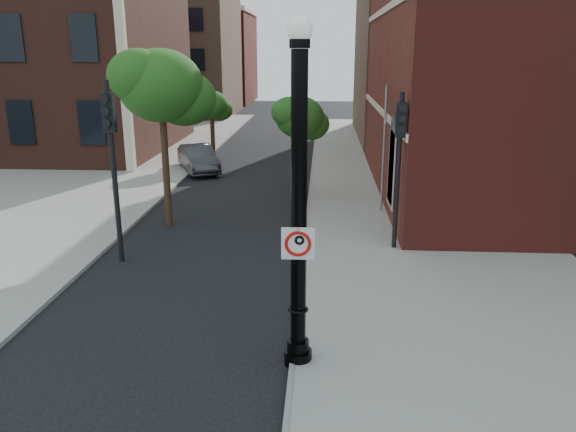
# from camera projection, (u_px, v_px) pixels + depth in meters

# --- Properties ---
(ground) EXTENTS (120.00, 120.00, 0.00)m
(ground) POSITION_uv_depth(u_px,v_px,m) (194.00, 350.00, 11.52)
(ground) COLOR black
(ground) RESTS_ON ground
(sidewalk_right) EXTENTS (8.00, 60.00, 0.12)m
(sidewalk_right) POSITION_uv_depth(u_px,v_px,m) (414.00, 216.00, 20.72)
(sidewalk_right) COLOR gray
(sidewalk_right) RESTS_ON ground
(sidewalk_left) EXTENTS (10.00, 50.00, 0.12)m
(sidewalk_left) POSITION_uv_depth(u_px,v_px,m) (101.00, 167.00, 29.28)
(sidewalk_left) COLOR gray
(sidewalk_left) RESTS_ON ground
(curb_edge) EXTENTS (0.10, 60.00, 0.14)m
(curb_edge) POSITION_uv_depth(u_px,v_px,m) (308.00, 213.00, 20.96)
(curb_edge) COLOR gray
(curb_edge) RESTS_ON ground
(victorian_building) EXTENTS (18.60, 14.60, 17.95)m
(victorian_building) POSITION_uv_depth(u_px,v_px,m) (9.00, 1.00, 32.96)
(victorian_building) COLOR #552A1F
(victorian_building) RESTS_ON ground
(bg_building_tan_a) EXTENTS (12.00, 12.00, 12.00)m
(bg_building_tan_a) POSITION_uv_depth(u_px,v_px,m) (169.00, 50.00, 52.67)
(bg_building_tan_a) COLOR #876049
(bg_building_tan_a) RESTS_ON ground
(bg_building_red) EXTENTS (12.00, 12.00, 10.00)m
(bg_building_red) POSITION_uv_depth(u_px,v_px,m) (201.00, 59.00, 66.36)
(bg_building_red) COLOR maroon
(bg_building_red) RESTS_ON ground
(bg_building_tan_b) EXTENTS (22.00, 14.00, 14.00)m
(bg_building_tan_b) POSITION_uv_depth(u_px,v_px,m) (527.00, 34.00, 37.31)
(bg_building_tan_b) COLOR #876049
(bg_building_tan_b) RESTS_ON ground
(lamppost) EXTENTS (0.55, 0.55, 6.45)m
(lamppost) POSITION_uv_depth(u_px,v_px,m) (299.00, 219.00, 10.19)
(lamppost) COLOR black
(lamppost) RESTS_ON ground
(no_parking_sign) EXTENTS (0.61, 0.07, 0.61)m
(no_parking_sign) POSITION_uv_depth(u_px,v_px,m) (298.00, 243.00, 10.15)
(no_parking_sign) COLOR white
(no_parking_sign) RESTS_ON ground
(parked_car) EXTENTS (2.98, 4.32, 1.35)m
(parked_car) POSITION_uv_depth(u_px,v_px,m) (198.00, 159.00, 28.34)
(parked_car) COLOR #2F2F34
(parked_car) RESTS_ON ground
(traffic_signal_left) EXTENTS (0.34, 0.43, 5.16)m
(traffic_signal_left) POSITION_uv_depth(u_px,v_px,m) (111.00, 143.00, 15.42)
(traffic_signal_left) COLOR black
(traffic_signal_left) RESTS_ON ground
(traffic_signal_right) EXTENTS (0.30, 0.39, 4.80)m
(traffic_signal_right) POSITION_uv_depth(u_px,v_px,m) (399.00, 146.00, 16.33)
(traffic_signal_right) COLOR black
(traffic_signal_right) RESTS_ON ground
(utility_pole) EXTENTS (0.10, 0.10, 4.75)m
(utility_pole) POSITION_uv_depth(u_px,v_px,m) (384.00, 151.00, 20.51)
(utility_pole) COLOR #999999
(utility_pole) RESTS_ON ground
(street_tree_a) EXTENTS (3.33, 3.01, 6.00)m
(street_tree_a) POSITION_uv_depth(u_px,v_px,m) (162.00, 88.00, 18.51)
(street_tree_a) COLOR #301D13
(street_tree_a) RESTS_ON ground
(street_tree_b) EXTENTS (2.14, 1.93, 3.86)m
(street_tree_b) POSITION_uv_depth(u_px,v_px,m) (212.00, 106.00, 30.57)
(street_tree_b) COLOR #301D13
(street_tree_b) RESTS_ON ground
(street_tree_c) EXTENTS (2.32, 2.10, 4.19)m
(street_tree_c) POSITION_uv_depth(u_px,v_px,m) (300.00, 119.00, 22.50)
(street_tree_c) COLOR #301D13
(street_tree_c) RESTS_ON ground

